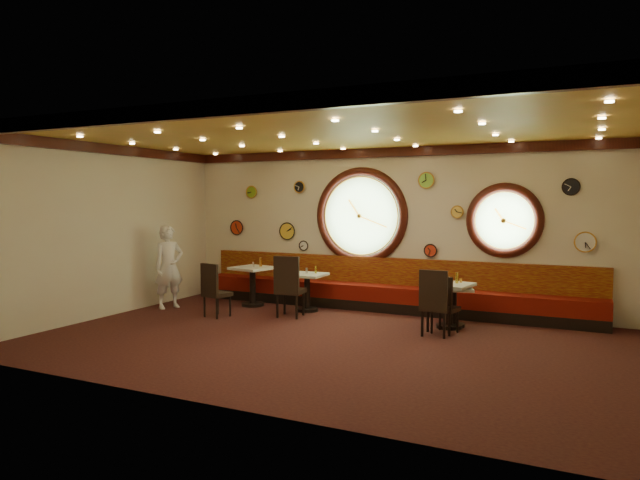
{
  "coord_description": "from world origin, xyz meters",
  "views": [
    {
      "loc": [
        3.65,
        -7.83,
        2.17
      ],
      "look_at": [
        -0.48,
        0.8,
        1.5
      ],
      "focal_mm": 32.0,
      "sensor_mm": 36.0,
      "label": 1
    }
  ],
  "objects_px": {
    "chair_c": "(443,301)",
    "chair_a": "(213,287)",
    "table_a": "(253,281)",
    "condiment_d_pepper": "(452,281)",
    "condiment_c_pepper": "(453,284)",
    "condiment_b_salt": "(307,271)",
    "table_d": "(450,300)",
    "condiment_c_bottle": "(461,283)",
    "chair_b": "(288,282)",
    "waiter": "(169,267)",
    "chair_d": "(435,298)",
    "condiment_b_bottle": "(316,270)",
    "condiment_c_salt": "(448,283)",
    "condiment_d_bottle": "(457,278)",
    "condiment_a_salt": "(253,264)",
    "condiment_a_bottle": "(261,262)",
    "condiment_b_pepper": "(307,271)",
    "condiment_a_pepper": "(254,265)",
    "table_b": "(307,287)",
    "condiment_d_salt": "(449,280)",
    "table_c": "(453,302)"
  },
  "relations": [
    {
      "from": "condiment_d_pepper",
      "to": "condiment_b_bottle",
      "type": "xyz_separation_m",
      "value": [
        -2.77,
        0.45,
        -0.0
      ]
    },
    {
      "from": "chair_d",
      "to": "condiment_b_bottle",
      "type": "distance_m",
      "value": 2.87
    },
    {
      "from": "condiment_c_salt",
      "to": "chair_c",
      "type": "bearing_deg",
      "value": -84.72
    },
    {
      "from": "chair_c",
      "to": "chair_a",
      "type": "bearing_deg",
      "value": -161.39
    },
    {
      "from": "condiment_a_salt",
      "to": "condiment_b_pepper",
      "type": "xyz_separation_m",
      "value": [
        1.28,
        -0.08,
        -0.06
      ]
    },
    {
      "from": "condiment_a_bottle",
      "to": "condiment_c_bottle",
      "type": "relative_size",
      "value": 1.19
    },
    {
      "from": "condiment_a_pepper",
      "to": "condiment_b_pepper",
      "type": "relative_size",
      "value": 0.79
    },
    {
      "from": "condiment_c_salt",
      "to": "condiment_c_pepper",
      "type": "relative_size",
      "value": 1.14
    },
    {
      "from": "chair_b",
      "to": "condiment_d_pepper",
      "type": "xyz_separation_m",
      "value": [
        2.92,
        0.38,
        0.16
      ]
    },
    {
      "from": "condiment_a_salt",
      "to": "condiment_b_pepper",
      "type": "height_order",
      "value": "condiment_a_salt"
    },
    {
      "from": "chair_b",
      "to": "condiment_c_salt",
      "type": "xyz_separation_m",
      "value": [
        2.81,
        0.61,
        0.08
      ]
    },
    {
      "from": "table_d",
      "to": "condiment_c_pepper",
      "type": "xyz_separation_m",
      "value": [
        0.03,
        0.14,
        0.25
      ]
    },
    {
      "from": "table_d",
      "to": "condiment_c_pepper",
      "type": "bearing_deg",
      "value": 77.6
    },
    {
      "from": "condiment_b_salt",
      "to": "condiment_d_salt",
      "type": "height_order",
      "value": "condiment_d_salt"
    },
    {
      "from": "condiment_b_pepper",
      "to": "condiment_d_pepper",
      "type": "distance_m",
      "value": 2.94
    },
    {
      "from": "condiment_b_salt",
      "to": "condiment_b_bottle",
      "type": "bearing_deg",
      "value": 32.93
    },
    {
      "from": "table_b",
      "to": "condiment_b_bottle",
      "type": "height_order",
      "value": "condiment_b_bottle"
    },
    {
      "from": "condiment_c_pepper",
      "to": "condiment_b_salt",
      "type": "bearing_deg",
      "value": 176.94
    },
    {
      "from": "condiment_a_pepper",
      "to": "condiment_c_salt",
      "type": "bearing_deg",
      "value": -1.28
    },
    {
      "from": "table_d",
      "to": "chair_c",
      "type": "xyz_separation_m",
      "value": [
        -0.0,
        -0.49,
        0.06
      ]
    },
    {
      "from": "table_a",
      "to": "table_b",
      "type": "distance_m",
      "value": 1.26
    },
    {
      "from": "table_b",
      "to": "waiter",
      "type": "relative_size",
      "value": 0.44
    },
    {
      "from": "condiment_b_bottle",
      "to": "condiment_c_pepper",
      "type": "bearing_deg",
      "value": -5.23
    },
    {
      "from": "table_d",
      "to": "waiter",
      "type": "height_order",
      "value": "waiter"
    },
    {
      "from": "condiment_a_salt",
      "to": "condiment_a_bottle",
      "type": "bearing_deg",
      "value": 13.61
    },
    {
      "from": "chair_a",
      "to": "chair_c",
      "type": "height_order",
      "value": "chair_a"
    },
    {
      "from": "condiment_c_bottle",
      "to": "condiment_b_bottle",
      "type": "bearing_deg",
      "value": 175.58
    },
    {
      "from": "table_d",
      "to": "chair_c",
      "type": "distance_m",
      "value": 0.5
    },
    {
      "from": "condiment_c_salt",
      "to": "condiment_d_bottle",
      "type": "height_order",
      "value": "condiment_d_bottle"
    },
    {
      "from": "chair_a",
      "to": "condiment_c_bottle",
      "type": "distance_m",
      "value": 4.45
    },
    {
      "from": "chair_c",
      "to": "condiment_c_bottle",
      "type": "height_order",
      "value": "chair_c"
    },
    {
      "from": "condiment_b_bottle",
      "to": "condiment_c_bottle",
      "type": "height_order",
      "value": "condiment_b_bottle"
    },
    {
      "from": "table_a",
      "to": "condiment_d_pepper",
      "type": "xyz_separation_m",
      "value": [
        4.16,
        -0.35,
        0.31
      ]
    },
    {
      "from": "chair_b",
      "to": "chair_c",
      "type": "height_order",
      "value": "chair_b"
    },
    {
      "from": "chair_a",
      "to": "condiment_b_salt",
      "type": "relative_size",
      "value": 5.63
    },
    {
      "from": "condiment_d_bottle",
      "to": "condiment_c_bottle",
      "type": "bearing_deg",
      "value": 68.31
    },
    {
      "from": "condiment_a_salt",
      "to": "condiment_c_pepper",
      "type": "relative_size",
      "value": 0.98
    },
    {
      "from": "table_b",
      "to": "condiment_b_bottle",
      "type": "bearing_deg",
      "value": 42.87
    },
    {
      "from": "table_d",
      "to": "condiment_d_bottle",
      "type": "height_order",
      "value": "condiment_d_bottle"
    },
    {
      "from": "table_a",
      "to": "table_c",
      "type": "distance_m",
      "value": 4.15
    },
    {
      "from": "chair_b",
      "to": "condiment_a_pepper",
      "type": "height_order",
      "value": "chair_b"
    },
    {
      "from": "condiment_b_salt",
      "to": "chair_d",
      "type": "bearing_deg",
      "value": -19.95
    },
    {
      "from": "condiment_d_pepper",
      "to": "condiment_a_bottle",
      "type": "distance_m",
      "value": 4.07
    },
    {
      "from": "chair_c",
      "to": "table_d",
      "type": "bearing_deg",
      "value": 101.16
    },
    {
      "from": "chair_a",
      "to": "condiment_c_bottle",
      "type": "xyz_separation_m",
      "value": [
        4.28,
        1.19,
        0.19
      ]
    },
    {
      "from": "condiment_c_salt",
      "to": "condiment_d_pepper",
      "type": "bearing_deg",
      "value": -64.21
    },
    {
      "from": "chair_b",
      "to": "condiment_a_bottle",
      "type": "relative_size",
      "value": 3.87
    },
    {
      "from": "condiment_a_salt",
      "to": "chair_c",
      "type": "bearing_deg",
      "value": -11.8
    },
    {
      "from": "table_b",
      "to": "condiment_c_pepper",
      "type": "bearing_deg",
      "value": -2.62
    },
    {
      "from": "condiment_d_bottle",
      "to": "table_a",
      "type": "bearing_deg",
      "value": 176.88
    }
  ]
}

